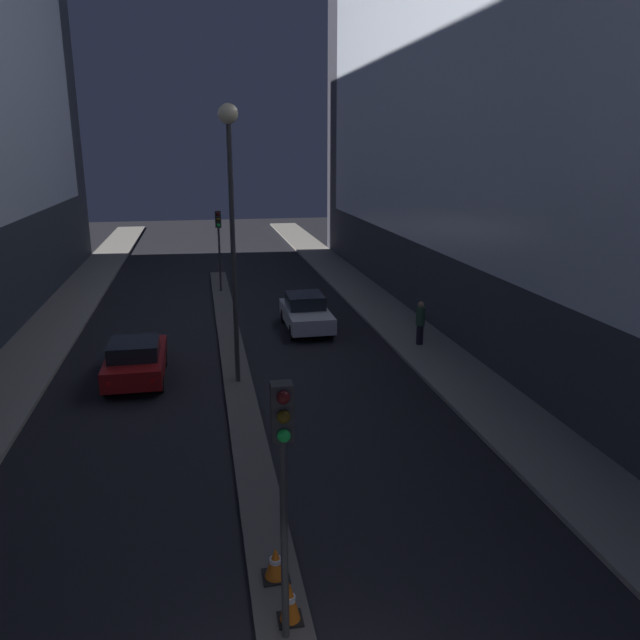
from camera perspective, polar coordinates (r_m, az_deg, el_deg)
The scene contains 10 objects.
building_right at distance 30.23m, azimuth 15.55°, elevation 19.64°, with size 6.01×43.16×20.58m.
median_strip at distance 24.51m, azimuth -7.97°, elevation -3.15°, with size 0.97×33.30×0.11m.
traffic_light_near at distance 9.55m, azimuth -3.41°, elevation -12.40°, with size 0.32×0.42×4.42m.
traffic_light_mid at distance 34.68m, azimuth -9.25°, elevation 7.89°, with size 0.32×0.42×4.42m.
street_lamp at distance 20.25m, azimuth -8.17°, elevation 12.26°, with size 0.63×0.63×9.03m.
traffic_cone_near at distance 11.47m, azimuth -2.77°, elevation -24.31°, with size 0.42×0.42×0.75m.
traffic_cone_far at distance 12.39m, azimuth -4.08°, elevation -21.26°, with size 0.50×0.50×0.62m.
car_left_lane at distance 22.44m, azimuth -16.49°, elevation -3.51°, with size 1.91×4.11×1.51m.
car_right_lane at distance 27.60m, azimuth -1.30°, elevation 0.70°, with size 1.85×4.25×1.56m.
pedestrian_on_right_sidewalk at distance 25.32m, azimuth 9.16°, elevation -0.17°, with size 0.37×0.37×1.78m.
Camera 1 is at (-1.07, -5.57, 7.82)m, focal length 35.00 mm.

